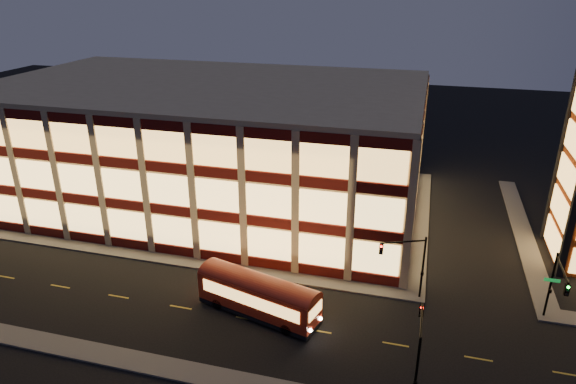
% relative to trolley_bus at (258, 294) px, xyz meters
% --- Properties ---
extents(ground, '(200.00, 200.00, 0.00)m').
position_rel_trolley_bus_xyz_m(ground, '(-10.67, 5.06, -1.98)').
color(ground, black).
rests_on(ground, ground).
extents(sidewalk_office_south, '(54.00, 2.00, 0.15)m').
position_rel_trolley_bus_xyz_m(sidewalk_office_south, '(-13.67, 6.06, -1.90)').
color(sidewalk_office_south, '#514F4C').
rests_on(sidewalk_office_south, ground).
extents(sidewalk_office_east, '(2.00, 30.00, 0.15)m').
position_rel_trolley_bus_xyz_m(sidewalk_office_east, '(12.33, 22.06, -1.90)').
color(sidewalk_office_east, '#514F4C').
rests_on(sidewalk_office_east, ground).
extents(sidewalk_tower_west, '(2.00, 30.00, 0.15)m').
position_rel_trolley_bus_xyz_m(sidewalk_tower_west, '(23.33, 22.06, -1.90)').
color(sidewalk_tower_west, '#514F4C').
rests_on(sidewalk_tower_west, ground).
extents(sidewalk_near, '(100.00, 2.00, 0.15)m').
position_rel_trolley_bus_xyz_m(sidewalk_near, '(-10.67, -7.94, -1.90)').
color(sidewalk_near, '#514F4C').
rests_on(sidewalk_near, ground).
extents(office_building, '(50.45, 30.45, 14.50)m').
position_rel_trolley_bus_xyz_m(office_building, '(-13.59, 21.97, 5.27)').
color(office_building, tan).
rests_on(office_building, ground).
extents(traffic_signal_far, '(3.79, 1.87, 6.00)m').
position_rel_trolley_bus_xyz_m(traffic_signal_far, '(11.54, 5.30, 2.14)').
color(traffic_signal_far, black).
rests_on(traffic_signal_far, ground).
extents(traffic_signal_right, '(1.20, 4.37, 6.00)m').
position_rel_trolley_bus_xyz_m(traffic_signal_right, '(22.83, 4.44, 2.13)').
color(traffic_signal_right, black).
rests_on(traffic_signal_right, ground).
extents(traffic_signal_near, '(0.32, 4.45, 6.00)m').
position_rel_trolley_bus_xyz_m(traffic_signal_near, '(12.83, -5.97, 2.15)').
color(traffic_signal_near, black).
rests_on(traffic_signal_near, ground).
extents(trolley_bus, '(10.84, 5.29, 3.56)m').
position_rel_trolley_bus_xyz_m(trolley_bus, '(0.00, 0.00, 0.00)').
color(trolley_bus, '#961908').
rests_on(trolley_bus, ground).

